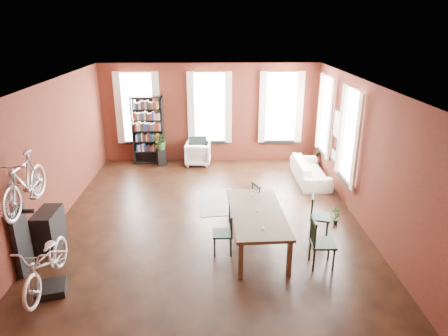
{
  "coord_description": "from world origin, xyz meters",
  "views": [
    {
      "loc": [
        0.15,
        -8.26,
        4.44
      ],
      "look_at": [
        0.37,
        0.6,
        1.15
      ],
      "focal_mm": 32.0,
      "sensor_mm": 36.0,
      "label": 1
    }
  ],
  "objects_px": {
    "console_table": "(49,229)",
    "bicycle_floor": "(43,241)",
    "dining_chair_d": "(320,217)",
    "white_armchair": "(198,152)",
    "plant_stand": "(161,157)",
    "dining_chair_b": "(248,204)",
    "bike_trainer": "(51,289)",
    "dining_table": "(256,229)",
    "dining_chair_c": "(323,243)",
    "bookshelf": "(148,130)",
    "dining_chair_a": "(223,233)",
    "cream_sofa": "(311,167)"
  },
  "relations": [
    {
      "from": "console_table",
      "to": "bicycle_floor",
      "type": "height_order",
      "value": "bicycle_floor"
    },
    {
      "from": "dining_chair_d",
      "to": "white_armchair",
      "type": "distance_m",
      "value": 5.48
    },
    {
      "from": "console_table",
      "to": "dining_chair_d",
      "type": "bearing_deg",
      "value": 2.9
    },
    {
      "from": "plant_stand",
      "to": "dining_chair_b",
      "type": "bearing_deg",
      "value": -57.86
    },
    {
      "from": "plant_stand",
      "to": "bicycle_floor",
      "type": "xyz_separation_m",
      "value": [
        -1.12,
        -6.46,
        0.74
      ]
    },
    {
      "from": "bike_trainer",
      "to": "dining_table",
      "type": "bearing_deg",
      "value": 21.21
    },
    {
      "from": "dining_chair_c",
      "to": "bookshelf",
      "type": "height_order",
      "value": "bookshelf"
    },
    {
      "from": "dining_chair_d",
      "to": "bicycle_floor",
      "type": "xyz_separation_m",
      "value": [
        -5.12,
        -1.82,
        0.55
      ]
    },
    {
      "from": "white_armchair",
      "to": "bike_trainer",
      "type": "relative_size",
      "value": 1.68
    },
    {
      "from": "dining_chair_b",
      "to": "bike_trainer",
      "type": "height_order",
      "value": "dining_chair_b"
    },
    {
      "from": "dining_chair_d",
      "to": "console_table",
      "type": "distance_m",
      "value": 5.7
    },
    {
      "from": "bookshelf",
      "to": "white_armchair",
      "type": "distance_m",
      "value": 1.76
    },
    {
      "from": "bookshelf",
      "to": "console_table",
      "type": "height_order",
      "value": "bookshelf"
    },
    {
      "from": "dining_chair_a",
      "to": "console_table",
      "type": "distance_m",
      "value": 3.59
    },
    {
      "from": "dining_chair_a",
      "to": "console_table",
      "type": "bearing_deg",
      "value": -94.76
    },
    {
      "from": "dining_chair_d",
      "to": "bike_trainer",
      "type": "xyz_separation_m",
      "value": [
        -5.12,
        -1.83,
        -0.39
      ]
    },
    {
      "from": "white_armchair",
      "to": "bicycle_floor",
      "type": "height_order",
      "value": "bicycle_floor"
    },
    {
      "from": "bike_trainer",
      "to": "dining_chair_c",
      "type": "bearing_deg",
      "value": 8.09
    },
    {
      "from": "cream_sofa",
      "to": "bike_trainer",
      "type": "relative_size",
      "value": 4.34
    },
    {
      "from": "dining_chair_b",
      "to": "bookshelf",
      "type": "relative_size",
      "value": 0.42
    },
    {
      "from": "bicycle_floor",
      "to": "dining_chair_a",
      "type": "bearing_deg",
      "value": 22.47
    },
    {
      "from": "bike_trainer",
      "to": "bicycle_floor",
      "type": "xyz_separation_m",
      "value": [
        -0.0,
        0.01,
        0.94
      ]
    },
    {
      "from": "bike_trainer",
      "to": "dining_chair_b",
      "type": "bearing_deg",
      "value": 34.5
    },
    {
      "from": "dining_chair_b",
      "to": "bicycle_floor",
      "type": "bearing_deg",
      "value": -77.53
    },
    {
      "from": "white_armchair",
      "to": "bicycle_floor",
      "type": "relative_size",
      "value": 0.46
    },
    {
      "from": "dining_chair_c",
      "to": "cream_sofa",
      "type": "relative_size",
      "value": 0.47
    },
    {
      "from": "bookshelf",
      "to": "bike_trainer",
      "type": "bearing_deg",
      "value": -95.97
    },
    {
      "from": "bookshelf",
      "to": "console_table",
      "type": "bearing_deg",
      "value": -103.83
    },
    {
      "from": "dining_chair_a",
      "to": "bookshelf",
      "type": "bearing_deg",
      "value": -156.9
    },
    {
      "from": "bike_trainer",
      "to": "console_table",
      "type": "distance_m",
      "value": 1.68
    },
    {
      "from": "bike_trainer",
      "to": "dining_chair_a",
      "type": "bearing_deg",
      "value": 21.97
    },
    {
      "from": "dining_table",
      "to": "console_table",
      "type": "relative_size",
      "value": 2.91
    },
    {
      "from": "plant_stand",
      "to": "bicycle_floor",
      "type": "bearing_deg",
      "value": -99.87
    },
    {
      "from": "dining_chair_c",
      "to": "dining_chair_b",
      "type": "bearing_deg",
      "value": 36.45
    },
    {
      "from": "dining_table",
      "to": "cream_sofa",
      "type": "height_order",
      "value": "cream_sofa"
    },
    {
      "from": "white_armchair",
      "to": "bicycle_floor",
      "type": "distance_m",
      "value": 6.95
    },
    {
      "from": "console_table",
      "to": "cream_sofa",
      "type": "bearing_deg",
      "value": 29.33
    },
    {
      "from": "white_armchair",
      "to": "bicycle_floor",
      "type": "bearing_deg",
      "value": 73.87
    },
    {
      "from": "dining_chair_d",
      "to": "bookshelf",
      "type": "distance_m",
      "value": 6.63
    },
    {
      "from": "bicycle_floor",
      "to": "dining_chair_d",
      "type": "bearing_deg",
      "value": 20.32
    },
    {
      "from": "cream_sofa",
      "to": "bicycle_floor",
      "type": "distance_m",
      "value": 7.6
    },
    {
      "from": "dining_chair_a",
      "to": "dining_chair_d",
      "type": "height_order",
      "value": "dining_chair_d"
    },
    {
      "from": "bookshelf",
      "to": "white_armchair",
      "type": "height_order",
      "value": "bookshelf"
    },
    {
      "from": "bike_trainer",
      "to": "dining_chair_d",
      "type": "bearing_deg",
      "value": 19.71
    },
    {
      "from": "dining_table",
      "to": "dining_chair_b",
      "type": "relative_size",
      "value": 2.51
    },
    {
      "from": "dining_chair_b",
      "to": "console_table",
      "type": "relative_size",
      "value": 1.16
    },
    {
      "from": "plant_stand",
      "to": "white_armchair",
      "type": "bearing_deg",
      "value": 3.12
    },
    {
      "from": "dining_chair_c",
      "to": "console_table",
      "type": "relative_size",
      "value": 1.23
    },
    {
      "from": "dining_chair_c",
      "to": "cream_sofa",
      "type": "bearing_deg",
      "value": -8.62
    },
    {
      "from": "white_armchair",
      "to": "bicycle_floor",
      "type": "xyz_separation_m",
      "value": [
        -2.31,
        -6.53,
        0.61
      ]
    }
  ]
}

